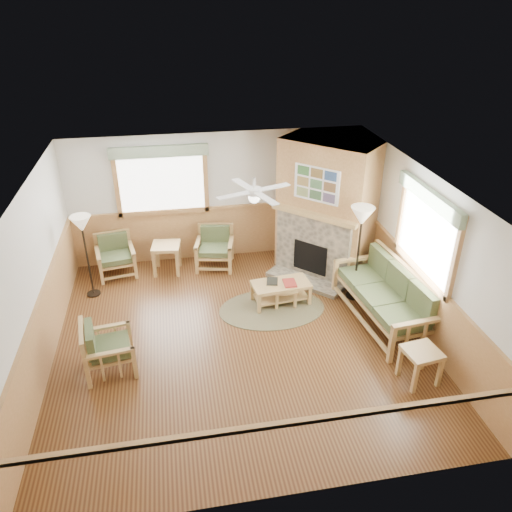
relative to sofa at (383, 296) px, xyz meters
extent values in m
cube|color=#533117|center=(-2.51, -0.07, -0.51)|extent=(6.00, 6.00, 0.01)
cube|color=white|center=(-2.51, -0.07, 2.20)|extent=(6.00, 6.00, 0.01)
cube|color=silver|center=(-2.51, 2.93, 0.85)|extent=(6.00, 0.02, 2.70)
cube|color=silver|center=(-2.51, -3.07, 0.85)|extent=(6.00, 0.02, 2.70)
cube|color=silver|center=(-5.51, -0.07, 0.85)|extent=(0.02, 6.00, 2.70)
cube|color=silver|center=(0.49, -0.07, 0.85)|extent=(0.02, 6.00, 2.70)
cylinder|color=brown|center=(-1.80, 0.66, -0.50)|extent=(2.02, 2.02, 0.01)
cube|color=maroon|center=(-1.45, 0.80, -0.05)|extent=(0.23, 0.31, 0.03)
cube|color=black|center=(-1.75, 0.92, -0.06)|extent=(0.26, 0.31, 0.03)
camera|label=1|loc=(-3.43, -6.70, 4.68)|focal=35.00mm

